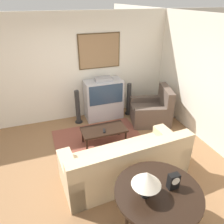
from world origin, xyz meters
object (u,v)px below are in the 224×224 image
object	(u,v)px
armchair	(152,111)
console_table	(158,195)
couch	(126,164)
table_lamp	(147,179)
speaker_tower_right	(129,100)
coffee_table	(104,131)
tv	(104,99)
mantel_clock	(173,181)
speaker_tower_left	(78,108)

from	to	relation	value
armchair	console_table	size ratio (longest dim) A/B	1.00
couch	console_table	xyz separation A→B (m)	(-0.00, -1.07, 0.36)
table_lamp	speaker_tower_right	world-z (taller)	table_lamp
console_table	coffee_table	bearing A→B (deg)	91.30
console_table	speaker_tower_right	bearing A→B (deg)	72.68
coffee_table	table_lamp	xyz separation A→B (m)	(-0.15, -2.21, 0.69)
armchair	console_table	xyz separation A→B (m)	(-1.45, -2.73, 0.38)
tv	mantel_clock	distance (m)	3.39
coffee_table	speaker_tower_right	size ratio (longest dim) A/B	1.09
coffee_table	speaker_tower_right	distance (m)	1.57
tv	couch	world-z (taller)	tv
couch	coffee_table	size ratio (longest dim) A/B	2.33
armchair	speaker_tower_right	distance (m)	0.73
couch	armchair	world-z (taller)	armchair
table_lamp	tv	bearing A→B (deg)	81.25
coffee_table	table_lamp	bearing A→B (deg)	-93.88
console_table	speaker_tower_left	xyz separation A→B (m)	(-0.40, 3.33, -0.25)
couch	mantel_clock	world-z (taller)	mantel_clock
tv	console_table	world-z (taller)	tv
speaker_tower_left	armchair	bearing A→B (deg)	-17.89
mantel_clock	speaker_tower_left	distance (m)	3.41
console_table	speaker_tower_left	size ratio (longest dim) A/B	1.28
tv	console_table	size ratio (longest dim) A/B	1.00
armchair	couch	bearing A→B (deg)	-25.50
mantel_clock	console_table	bearing A→B (deg)	178.20
couch	speaker_tower_left	distance (m)	2.30
armchair	speaker_tower_right	bearing A→B (deg)	-129.99
armchair	coffee_table	world-z (taller)	armchair
console_table	mantel_clock	distance (m)	0.27
mantel_clock	speaker_tower_left	size ratio (longest dim) A/B	0.25
couch	console_table	distance (m)	1.13
speaker_tower_left	table_lamp	bearing A→B (deg)	-86.60
mantel_clock	speaker_tower_left	bearing A→B (deg)	100.23
tv	coffee_table	bearing A→B (deg)	-107.55
tv	speaker_tower_left	world-z (taller)	tv
speaker_tower_right	table_lamp	bearing A→B (deg)	-110.37
tv	couch	distance (m)	2.34
tv	couch	size ratio (longest dim) A/B	0.50
coffee_table	speaker_tower_left	size ratio (longest dim) A/B	1.09
tv	coffee_table	xyz separation A→B (m)	(-0.37, -1.17, -0.20)
couch	table_lamp	distance (m)	1.31
console_table	table_lamp	bearing A→B (deg)	-178.52
couch	mantel_clock	xyz separation A→B (m)	(0.20, -1.07, 0.54)
table_lamp	couch	bearing A→B (deg)	79.44
couch	coffee_table	xyz separation A→B (m)	(-0.05, 1.13, 0.03)
speaker_tower_right	couch	bearing A→B (deg)	-114.67
console_table	speaker_tower_right	world-z (taller)	speaker_tower_right
speaker_tower_right	mantel_clock	bearing A→B (deg)	-104.03
tv	speaker_tower_right	size ratio (longest dim) A/B	1.27
coffee_table	table_lamp	world-z (taller)	table_lamp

